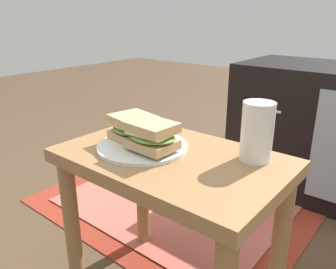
{
  "coord_description": "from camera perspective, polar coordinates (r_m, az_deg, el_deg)",
  "views": [
    {
      "loc": [
        0.48,
        -0.6,
        0.79
      ],
      "look_at": [
        -0.01,
        0.0,
        0.51
      ],
      "focal_mm": 36.24,
      "sensor_mm": 36.0,
      "label": 1
    }
  ],
  "objects": [
    {
      "name": "side_table",
      "position": [
        0.88,
        0.59,
        -8.81
      ],
      "size": [
        0.56,
        0.36,
        0.46
      ],
      "color": "olive",
      "rests_on": "ground"
    },
    {
      "name": "area_rug",
      "position": [
        1.54,
        1.82,
        -10.99
      ],
      "size": [
        1.09,
        0.89,
        0.01
      ],
      "color": "maroon",
      "rests_on": "ground"
    },
    {
      "name": "plate",
      "position": [
        0.88,
        -4.31,
        -2.04
      ],
      "size": [
        0.23,
        0.23,
        0.01
      ],
      "primitive_type": "cylinder",
      "color": "silver",
      "rests_on": "side_table"
    },
    {
      "name": "sandwich_front",
      "position": [
        0.91,
        -5.91,
        1.15
      ],
      "size": [
        0.13,
        0.12,
        0.07
      ],
      "color": "tan",
      "rests_on": "plate"
    },
    {
      "name": "sandwich_back",
      "position": [
        0.82,
        -2.7,
        -0.16
      ],
      "size": [
        0.13,
        0.1,
        0.07
      ],
      "color": "tan",
      "rests_on": "plate"
    },
    {
      "name": "beer_glass",
      "position": [
        0.81,
        14.74,
        0.36
      ],
      "size": [
        0.08,
        0.08,
        0.14
      ],
      "color": "silver",
      "rests_on": "side_table"
    }
  ]
}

